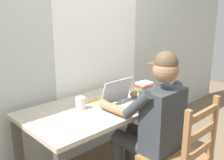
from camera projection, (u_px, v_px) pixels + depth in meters
name	position (u px, v px, depth m)	size (l,w,h in m)	color
back_wall	(75.00, 34.00, 2.42)	(6.00, 0.08, 2.60)	beige
desk	(106.00, 112.00, 2.28)	(1.49, 0.75, 0.71)	#BCB29E
seated_person	(152.00, 119.00, 2.00)	(0.50, 0.60, 1.24)	#33383D
wooden_chair	(181.00, 159.00, 1.86)	(0.42, 0.42, 0.93)	olive
laptop	(124.00, 101.00, 2.15)	(0.33, 0.30, 0.23)	#ADAFB2
computer_mouse	(148.00, 99.00, 2.30)	(0.06, 0.10, 0.03)	#ADAFB2
coffee_mug_white	(81.00, 103.00, 2.11)	(0.12, 0.08, 0.10)	silver
coffee_mug_dark	(114.00, 88.00, 2.52)	(0.12, 0.08, 0.10)	#2D384C
book_stack_main	(144.00, 87.00, 2.62)	(0.20, 0.17, 0.08)	#38844C
paper_pile_near_laptop	(120.00, 99.00, 2.36)	(0.19, 0.15, 0.01)	silver
paper_pile_back_corner	(119.00, 98.00, 2.37)	(0.19, 0.19, 0.02)	white
landscape_photo_print	(96.00, 101.00, 2.29)	(0.13, 0.09, 0.00)	gold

